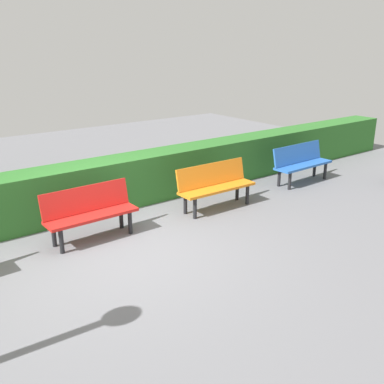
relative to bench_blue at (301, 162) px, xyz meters
name	(u,v)px	position (x,y,z in m)	size (l,w,h in m)	color
ground_plane	(123,250)	(4.97, 0.65, -0.48)	(20.26, 20.26, 0.00)	slate
bench_blue	(301,162)	(0.00, 0.00, 0.00)	(1.58, 0.50, 0.86)	blue
bench_orange	(215,184)	(2.65, 0.10, 0.00)	(1.60, 0.49, 0.86)	orange
bench_red	(90,211)	(5.16, -0.03, 0.00)	(1.50, 0.48, 0.86)	red
hedge_row	(130,180)	(3.80, -1.13, -0.01)	(16.26, 0.71, 0.95)	#2D6B28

